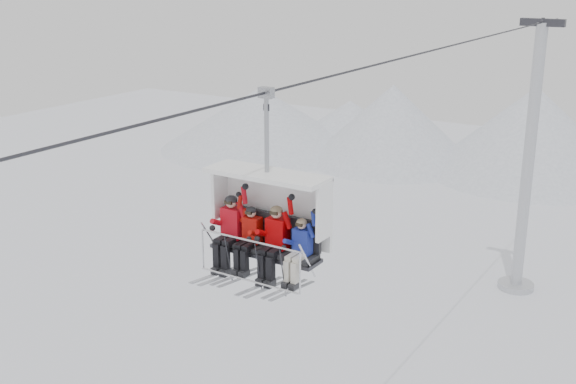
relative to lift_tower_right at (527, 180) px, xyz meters
The scene contains 8 objects.
ridgeline 20.33m from the lift_tower_right, 94.51° to the left, with size 72.00×21.00×7.00m.
lift_tower_right is the anchor object (origin of this frame).
haul_cable 23.25m from the lift_tower_right, 90.00° to the right, with size 0.06×0.06×50.00m, color #2F2F34.
chairlift_carrier 23.23m from the lift_tower_right, 90.00° to the right, with size 2.69×1.17×3.98m.
skier_far_left 23.44m from the lift_tower_right, 92.17° to the right, with size 0.46×1.69×1.79m.
skier_center_left 23.44m from the lift_tower_right, 90.86° to the right, with size 0.38×1.69×1.55m.
skier_center_right 23.43m from the lift_tower_right, 89.26° to the right, with size 0.45×1.69×1.75m.
skier_far_right 23.45m from the lift_tower_right, 87.74° to the right, with size 0.37×1.69×1.50m.
Camera 1 is at (8.03, -12.84, 15.71)m, focal length 45.00 mm.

